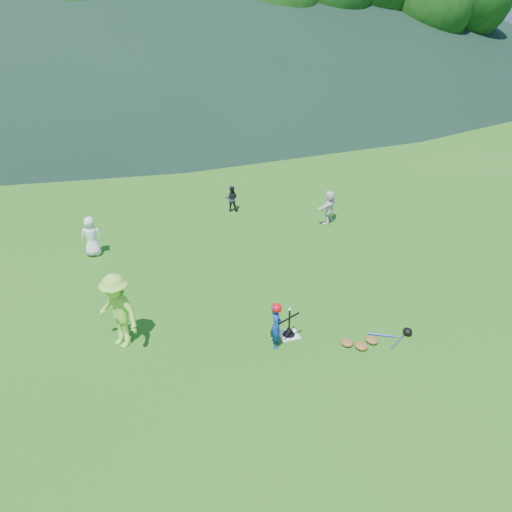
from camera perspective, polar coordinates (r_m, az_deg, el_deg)
The scene contains 12 objects.
ground at distance 12.08m, azimuth 3.77°, elevation -9.01°, with size 120.00×120.00×0.00m, color #256116.
home_plate at distance 12.08m, azimuth 3.77°, elevation -8.97°, with size 0.45×0.45×0.02m, color silver.
baseball at distance 11.66m, azimuth 3.88°, elevation -6.09°, with size 0.08×0.08×0.08m, color white.
batter_child at distance 11.43m, azimuth 2.32°, elevation -7.93°, with size 0.40×0.27×1.11m, color navy.
adult_coach at distance 11.67m, azimuth -15.55°, elevation -6.09°, with size 1.19×0.68×1.84m, color #8BDA40.
fielder_a at distance 16.16m, azimuth -18.31°, elevation 2.13°, with size 0.62×0.41×1.27m, color white.
fielder_b at distance 18.77m, azimuth -2.80°, elevation 6.58°, with size 0.48×0.37×0.98m, color black.
fielder_d at distance 17.85m, azimuth 8.35°, elevation 5.57°, with size 1.12×0.36×1.21m, color white.
batting_tee at distance 12.01m, azimuth 3.79°, elevation -8.52°, with size 0.30×0.30×0.68m.
batter_gear at distance 11.19m, azimuth 2.48°, elevation -6.05°, with size 0.72×0.29×0.47m.
equipment_pile at distance 12.10m, azimuth 13.14°, elevation -9.34°, with size 1.80×0.76×0.19m.
outfield_fence at distance 37.71m, azimuth -12.83°, elevation 16.93°, with size 70.07×0.08×1.33m.
Camera 1 is at (-3.79, -8.96, 7.17)m, focal length 35.00 mm.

